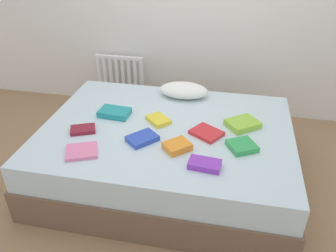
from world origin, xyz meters
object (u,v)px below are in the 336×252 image
Objects in this scene: textbook_blue at (142,138)px; textbook_orange at (177,146)px; textbook_teal at (115,113)px; textbook_green at (242,146)px; pillow at (184,90)px; textbook_yellow at (158,120)px; textbook_lime at (243,124)px; textbook_red at (206,133)px; radiator at (120,78)px; bed at (167,153)px; textbook_pink at (82,151)px; textbook_maroon at (83,129)px; textbook_purple at (205,164)px.

textbook_blue is 0.28m from textbook_orange.
textbook_green is at bearing -10.06° from textbook_teal.
pillow is 0.52m from textbook_yellow.
pillow is 2.07× the size of textbook_blue.
textbook_blue is 1.13× the size of textbook_yellow.
textbook_lime is 0.32m from textbook_red.
radiator is 1.16m from textbook_teal.
textbook_pink reaches higher than bed.
textbook_teal is 1.36× the size of textbook_green.
textbook_yellow is (0.05, 0.29, -0.00)m from textbook_blue.
pillow reaches higher than textbook_lime.
textbook_orange is (0.76, -0.09, 0.01)m from textbook_maroon.
pillow is 0.70m from textbook_lime.
textbook_maroon is 0.60m from textbook_yellow.
textbook_maroon is at bearing -110.40° from textbook_yellow.
textbook_pink is at bearing -121.22° from textbook_red.
textbook_blue is at bearing 153.89° from textbook_green.
textbook_lime is 1.08× the size of textbook_red.
textbook_green is (0.24, 0.27, -0.00)m from textbook_purple.
textbook_green is at bearing -29.97° from textbook_orange.
textbook_yellow is (-0.08, 0.07, 0.27)m from bed.
textbook_maroon is 1.02× the size of textbook_green.
textbook_red is at bearing 124.01° from textbook_green.
textbook_green is (1.39, -1.38, 0.17)m from radiator.
textbook_pink is at bearing 170.14° from textbook_lime.
radiator reaches higher than textbook_pink.
textbook_teal is (-0.33, 0.32, 0.01)m from textbook_blue.
textbook_blue reaches higher than bed.
textbook_green is (0.45, 0.10, -0.00)m from textbook_orange.
textbook_red is (0.94, 0.15, -0.00)m from textbook_maroon.
textbook_maroon is 0.87× the size of textbook_purple.
textbook_red is (1.12, -1.25, 0.17)m from radiator.
textbook_blue reaches higher than textbook_maroon.
textbook_pink is at bearing -91.38° from textbook_maroon.
radiator is 3.10× the size of textbook_orange.
textbook_orange is at bearing 147.61° from textbook_purple.
pillow reaches higher than bed.
textbook_maroon is at bearing 128.11° from textbook_blue.
textbook_lime is at bearing 6.34° from textbook_teal.
textbook_pink is (-0.84, -0.41, -0.00)m from textbook_red.
textbook_yellow is 0.76× the size of textbook_teal.
textbook_teal is at bearing -140.66° from textbook_yellow.
textbook_pink is (-0.56, -1.03, -0.05)m from pillow.
textbook_orange is 0.27m from textbook_purple.
textbook_blue is 0.86× the size of textbook_teal.
textbook_red is at bearing -65.62° from pillow.
radiator is 1.76m from textbook_orange.
textbook_pink is at bearing -138.23° from bed.
textbook_purple is 0.99× the size of textbook_pink.
textbook_blue is 0.73m from textbook_green.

